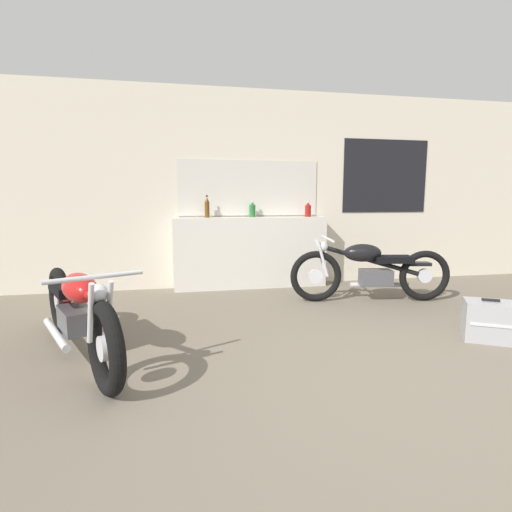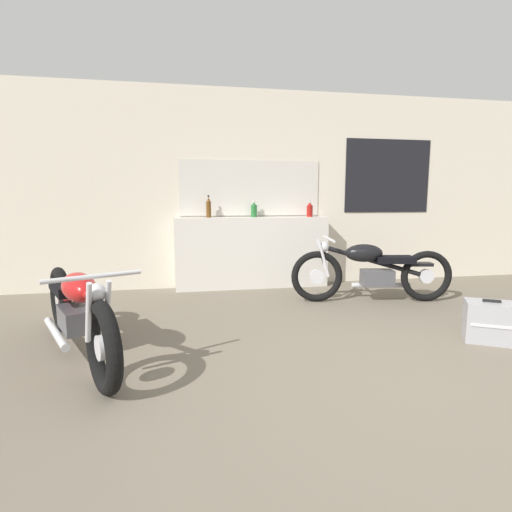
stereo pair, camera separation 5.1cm
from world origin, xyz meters
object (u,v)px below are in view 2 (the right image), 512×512
hard_case_silver (490,322)px  bottle_center (310,210)px  bottle_leftmost (209,208)px  motorcycle_black (372,270)px  motorcycle_red (77,310)px  bottle_left_center (254,210)px

hard_case_silver → bottle_center: bearing=108.9°
bottle_leftmost → bottle_center: (1.45, -0.05, -0.04)m
bottle_center → motorcycle_black: size_ratio=0.11×
motorcycle_red → motorcycle_black: size_ratio=1.00×
bottle_leftmost → bottle_left_center: (0.64, 0.02, -0.03)m
bottle_center → motorcycle_red: (-2.67, -2.22, -0.73)m
bottle_left_center → bottle_center: (0.81, -0.07, -0.00)m
motorcycle_red → hard_case_silver: motorcycle_red is taller
bottle_center → motorcycle_black: (0.48, -1.03, -0.72)m
bottle_center → hard_case_silver: bottle_center is taller
bottle_center → motorcycle_black: 1.34m
bottle_left_center → motorcycle_black: 1.84m
motorcycle_black → hard_case_silver: motorcycle_black is taller
bottle_center → motorcycle_red: bottle_center is taller
motorcycle_red → bottle_leftmost: bearing=61.6°
motorcycle_black → bottle_center: bearing=115.1°
hard_case_silver → bottle_left_center: bearing=122.7°
bottle_leftmost → hard_case_silver: bearing=-48.1°
bottle_left_center → hard_case_silver: 3.24m
bottle_leftmost → motorcycle_black: 2.33m
bottle_left_center → motorcycle_black: size_ratio=0.12×
bottle_leftmost → motorcycle_red: bottle_leftmost is taller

